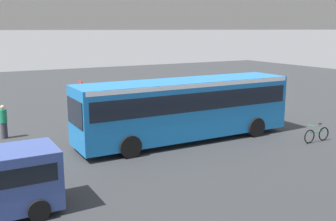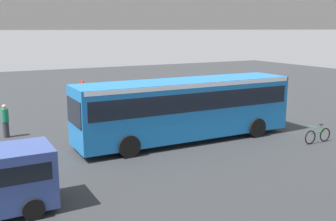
# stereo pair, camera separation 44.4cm
# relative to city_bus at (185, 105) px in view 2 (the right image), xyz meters

# --- Properties ---
(ground) EXTENTS (80.00, 80.00, 0.00)m
(ground) POSITION_rel_city_bus_xyz_m (1.42, -0.50, -1.88)
(ground) COLOR #2D3033
(city_bus) EXTENTS (11.54, 2.85, 3.15)m
(city_bus) POSITION_rel_city_bus_xyz_m (0.00, 0.00, 0.00)
(city_bus) COLOR #196BB7
(city_bus) RESTS_ON ground
(bicycle_green) EXTENTS (1.77, 0.44, 0.96)m
(bicycle_green) POSITION_rel_city_bus_xyz_m (-5.70, 3.60, -1.51)
(bicycle_green) COLOR black
(bicycle_green) RESTS_ON ground
(pedestrian) EXTENTS (0.38, 0.38, 1.79)m
(pedestrian) POSITION_rel_city_bus_xyz_m (8.18, -4.97, -1.00)
(pedestrian) COLOR #2D2D38
(pedestrian) RESTS_ON ground
(traffic_sign) EXTENTS (0.08, 0.60, 2.80)m
(traffic_sign) POSITION_rel_city_bus_xyz_m (3.96, -4.93, 0.01)
(traffic_sign) COLOR slate
(traffic_sign) RESTS_ON ground
(lane_dash_leftmost) EXTENTS (2.00, 0.20, 0.01)m
(lane_dash_leftmost) POSITION_rel_city_bus_xyz_m (-4.58, -3.15, -1.88)
(lane_dash_leftmost) COLOR silver
(lane_dash_leftmost) RESTS_ON ground
(lane_dash_left) EXTENTS (2.00, 0.20, 0.01)m
(lane_dash_left) POSITION_rel_city_bus_xyz_m (-0.58, -3.15, -1.88)
(lane_dash_left) COLOR silver
(lane_dash_left) RESTS_ON ground
(lane_dash_centre) EXTENTS (2.00, 0.20, 0.01)m
(lane_dash_centre) POSITION_rel_city_bus_xyz_m (3.42, -3.15, -1.88)
(lane_dash_centre) COLOR silver
(lane_dash_centre) RESTS_ON ground
(lane_dash_right) EXTENTS (2.00, 0.20, 0.01)m
(lane_dash_right) POSITION_rel_city_bus_xyz_m (7.42, -3.15, -1.88)
(lane_dash_right) COLOR silver
(lane_dash_right) RESTS_ON ground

